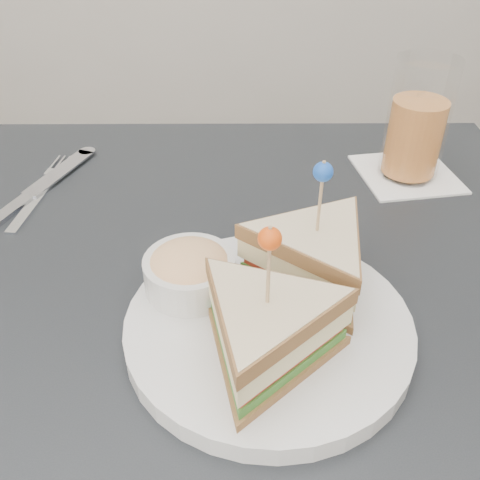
# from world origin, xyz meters

# --- Properties ---
(table) EXTENTS (0.80, 0.80, 0.75)m
(table) POSITION_xyz_m (0.00, 0.00, 0.67)
(table) COLOR black
(table) RESTS_ON ground
(plate_meal) EXTENTS (0.31, 0.31, 0.16)m
(plate_meal) POSITION_xyz_m (0.04, -0.07, 0.79)
(plate_meal) COLOR silver
(plate_meal) RESTS_ON table
(cutlery_fork) EXTENTS (0.04, 0.19, 0.01)m
(cutlery_fork) POSITION_xyz_m (-0.25, 0.19, 0.75)
(cutlery_fork) COLOR silver
(cutlery_fork) RESTS_ON table
(cutlery_knife) EXTENTS (0.11, 0.23, 0.01)m
(cutlery_knife) POSITION_xyz_m (-0.26, 0.18, 0.75)
(cutlery_knife) COLOR silver
(cutlery_knife) RESTS_ON table
(drink_set) EXTENTS (0.15, 0.15, 0.16)m
(drink_set) POSITION_xyz_m (0.24, 0.23, 0.82)
(drink_set) COLOR white
(drink_set) RESTS_ON table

